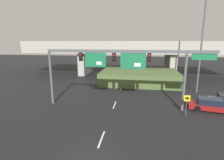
# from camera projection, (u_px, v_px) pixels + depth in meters

# --- Properties ---
(lane_markings) EXTENTS (0.14, 39.61, 0.01)m
(lane_markings) POSITION_uv_depth(u_px,v_px,m) (118.00, 95.00, 24.26)
(lane_markings) COLOR silver
(lane_markings) RESTS_ON ground
(signal_gantry) EXTENTS (18.13, 0.44, 6.49)m
(signal_gantry) POSITION_uv_depth(u_px,v_px,m) (123.00, 61.00, 18.83)
(signal_gantry) COLOR #515456
(signal_gantry) RESTS_ON ground
(speed_limit_sign) EXTENTS (0.60, 0.11, 2.23)m
(speed_limit_sign) POSITION_uv_depth(u_px,v_px,m) (187.00, 102.00, 17.33)
(speed_limit_sign) COLOR #4C4C4C
(speed_limit_sign) RESTS_ON ground
(highway_light_pole_near) EXTENTS (0.70, 0.36, 16.88)m
(highway_light_pole_near) POSITION_uv_depth(u_px,v_px,m) (203.00, 30.00, 23.84)
(highway_light_pole_near) COLOR #515456
(highway_light_pole_near) RESTS_ON ground
(overpass_bridge) EXTENTS (44.66, 9.96, 7.40)m
(overpass_bridge) POSITION_uv_depth(u_px,v_px,m) (127.00, 51.00, 38.86)
(overpass_bridge) COLOR #A39E93
(overpass_bridge) RESTS_ON ground
(grass_embankment) EXTENTS (13.44, 8.68, 2.19)m
(grass_embankment) POSITION_uv_depth(u_px,v_px,m) (139.00, 77.00, 31.37)
(grass_embankment) COLOR #4C6033
(grass_embankment) RESTS_ON ground
(parked_sedan_near_right) EXTENTS (4.81, 2.60, 1.36)m
(parked_sedan_near_right) POSITION_uv_depth(u_px,v_px,m) (210.00, 105.00, 18.95)
(parked_sedan_near_right) COLOR maroon
(parked_sedan_near_right) RESTS_ON ground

